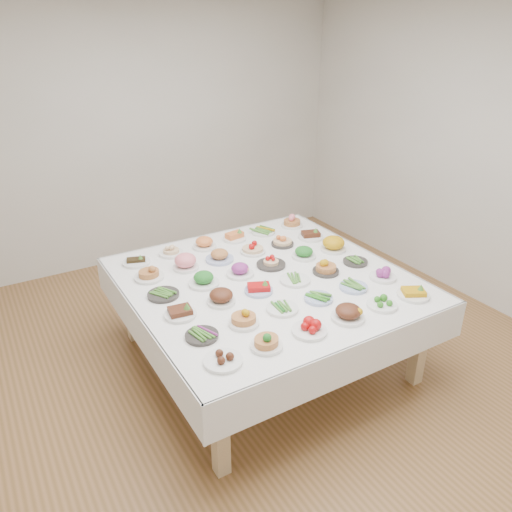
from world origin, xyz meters
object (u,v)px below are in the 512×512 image
dish_0 (223,358)px  dish_18 (163,294)px  display_table (266,286)px  dish_35 (292,221)px

dish_0 → dish_18: size_ratio=1.01×
display_table → dish_35: bearing=45.0°
display_table → dish_35: 1.11m
dish_0 → dish_18: bearing=90.8°
display_table → dish_0: bearing=-135.2°
dish_0 → dish_18: dish_0 is taller
display_table → dish_18: dish_18 is taller
dish_35 → dish_18: bearing=-157.9°
dish_18 → dish_35: size_ratio=1.04×
dish_18 → dish_35: dish_35 is taller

